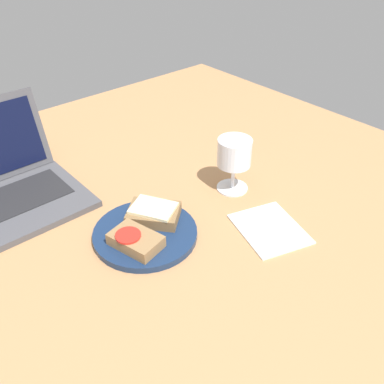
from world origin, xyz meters
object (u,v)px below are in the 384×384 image
sandwich_with_tomato (135,240)px  wine_glass (234,155)px  napkin (270,229)px  laptop (4,186)px  sandwich_with_cheese (153,212)px  plate (145,234)px

sandwich_with_tomato → wine_glass: 30.30cm
sandwich_with_tomato → napkin: sandwich_with_tomato is taller
laptop → napkin: bearing=-51.2°
sandwich_with_cheese → sandwich_with_tomato: sandwich_with_cheese is taller
laptop → napkin: 59.14cm
sandwich_with_cheese → laptop: bearing=125.2°
plate → laptop: bearing=117.9°
sandwich_with_tomato → plate: bearing=30.7°
plate → sandwich_with_cheese: 4.95cm
sandwich_with_cheese → napkin: bearing=-46.2°
wine_glass → sandwich_with_cheese: bearing=175.1°
sandwich_with_cheese → laptop: laptop is taller
wine_glass → laptop: (-41.88, 30.25, -5.03)cm
wine_glass → napkin: (-4.93, -15.76, -8.86)cm
laptop → sandwich_with_cheese: bearing=-54.8°
napkin → plate: bearing=143.6°
plate → laptop: (-16.24, 30.72, 3.32)cm
plate → wine_glass: bearing=1.1°
plate → sandwich_with_tomato: sandwich_with_tomato is taller
wine_glass → plate: bearing=-178.9°
sandwich_with_cheese → napkin: sandwich_with_cheese is taller
sandwich_with_cheese → napkin: 24.59cm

